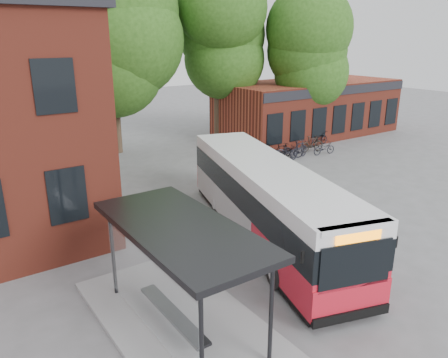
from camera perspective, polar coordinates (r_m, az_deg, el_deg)
ground at (r=14.98m, az=8.12°, el=-10.73°), size 100.00×100.00×0.00m
shop_row at (r=34.05m, az=10.98°, el=9.07°), size 14.00×6.20×4.00m
bus_shelter at (r=11.23m, az=-5.48°, el=-12.70°), size 3.60×7.00×2.90m
bike_rail at (r=27.68m, az=8.30°, el=3.32°), size 5.20×0.10×0.38m
tree_1 at (r=28.41m, az=-14.26°, el=13.61°), size 7.92×7.92×10.40m
tree_2 at (r=30.73m, az=-0.93°, el=15.01°), size 7.92×7.92×11.00m
tree_3 at (r=30.93m, az=11.31°, el=13.10°), size 7.04×7.04×9.28m
city_bus at (r=16.00m, az=5.54°, el=-3.06°), size 5.52×11.42×2.85m
bicycle_0 at (r=25.82m, az=7.12°, el=3.00°), size 1.96×0.84×1.00m
bicycle_1 at (r=26.25m, az=5.27°, el=3.40°), size 1.85×0.83×1.07m
bicycle_2 at (r=27.16m, az=8.54°, el=3.68°), size 1.99×1.21×0.99m
bicycle_3 at (r=27.18m, az=7.53°, el=3.70°), size 1.59×0.50×0.95m
bicycle_4 at (r=27.19m, az=8.13°, el=3.52°), size 1.62×1.01×0.80m
bicycle_5 at (r=27.28m, az=9.78°, el=3.83°), size 1.93×1.00×1.12m
bicycle_6 at (r=28.52m, az=12.93°, el=3.96°), size 1.65×0.79×0.83m
bicycle_7 at (r=28.97m, az=11.41°, el=4.53°), size 1.84×0.72×1.08m
bicycle_extra_0 at (r=30.76m, az=12.33°, el=5.16°), size 1.96×1.00×0.98m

